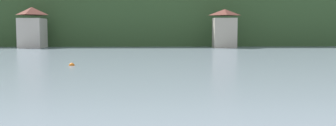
# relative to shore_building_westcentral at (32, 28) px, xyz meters

# --- Properties ---
(wooded_hillside) EXTENTS (352.00, 67.30, 42.44)m
(wooded_hillside) POSITION_rel_shore_building_westcentral_xyz_m (25.02, 44.31, 2.52)
(wooded_hillside) COLOR #38562D
(wooded_hillside) RESTS_ON ground_plane
(shore_building_westcentral) EXTENTS (5.01, 6.06, 8.64)m
(shore_building_westcentral) POSITION_rel_shore_building_westcentral_xyz_m (0.00, 0.00, 0.00)
(shore_building_westcentral) COLOR beige
(shore_building_westcentral) RESTS_ON ground_plane
(shore_building_central) EXTENTS (5.02, 3.95, 8.20)m
(shore_building_central) POSITION_rel_shore_building_westcentral_xyz_m (40.93, -1.01, -0.21)
(shore_building_central) COLOR #BCB29E
(shore_building_central) RESTS_ON ground_plane
(mooring_buoy_far) EXTENTS (0.60, 0.60, 0.60)m
(mooring_buoy_far) POSITION_rel_shore_building_westcentral_xyz_m (17.56, -42.64, -4.19)
(mooring_buoy_far) COLOR orange
(mooring_buoy_far) RESTS_ON ground_plane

